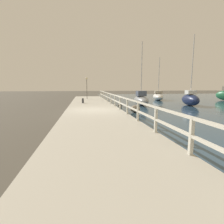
% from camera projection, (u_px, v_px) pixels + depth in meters
% --- Properties ---
extents(ground_plane, '(120.00, 120.00, 0.00)m').
position_uv_depth(ground_plane, '(94.00, 113.00, 13.43)').
color(ground_plane, '#4C473D').
extents(dock_walkway, '(4.28, 36.00, 0.25)m').
position_uv_depth(dock_walkway, '(94.00, 112.00, 13.41)').
color(dock_walkway, '#B2AD9E').
rests_on(dock_walkway, ground).
extents(railing, '(0.10, 32.50, 1.03)m').
position_uv_depth(railing, '(120.00, 101.00, 13.61)').
color(railing, silver).
rests_on(railing, dock_walkway).
extents(boulder_upstream, '(0.42, 0.37, 0.31)m').
position_uv_depth(boulder_upstream, '(120.00, 105.00, 17.28)').
color(boulder_upstream, '#666056').
rests_on(boulder_upstream, ground).
extents(boulder_water_edge, '(0.77, 0.69, 0.58)m').
position_uv_depth(boulder_water_edge, '(135.00, 109.00, 13.74)').
color(boulder_water_edge, slate).
rests_on(boulder_water_edge, ground).
extents(mooring_bollard, '(0.21, 0.21, 0.54)m').
position_uv_depth(mooring_bollard, '(83.00, 101.00, 18.67)').
color(mooring_bollard, '#333338').
rests_on(mooring_bollard, dock_walkway).
extents(dock_lamp, '(0.29, 0.29, 2.99)m').
position_uv_depth(dock_lamp, '(87.00, 82.00, 24.41)').
color(dock_lamp, '#514C47').
rests_on(dock_lamp, dock_walkway).
extents(sailboat_gray, '(1.53, 3.88, 6.60)m').
position_uv_depth(sailboat_gray, '(141.00, 100.00, 18.87)').
color(sailboat_gray, gray).
rests_on(sailboat_gray, water_surface).
extents(sailboat_navy, '(1.98, 3.78, 7.22)m').
position_uv_depth(sailboat_navy, '(190.00, 99.00, 18.55)').
color(sailboat_navy, '#192347').
rests_on(sailboat_navy, water_surface).
extents(sailboat_white, '(2.91, 4.98, 6.15)m').
position_uv_depth(sailboat_white, '(158.00, 96.00, 25.93)').
color(sailboat_white, white).
rests_on(sailboat_white, water_surface).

